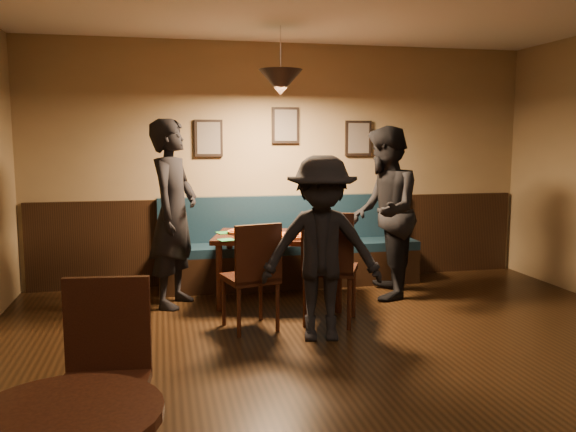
% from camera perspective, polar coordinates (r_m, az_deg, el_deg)
% --- Properties ---
extents(floor, '(7.00, 7.00, 0.00)m').
position_cam_1_polar(floor, '(4.09, 10.31, -17.11)').
color(floor, black).
rests_on(floor, ground).
extents(wall_back, '(6.00, 0.00, 6.00)m').
position_cam_1_polar(wall_back, '(7.09, -0.30, 5.05)').
color(wall_back, '#8C704F').
rests_on(wall_back, ground).
extents(wainscot, '(5.88, 0.06, 1.00)m').
position_cam_1_polar(wainscot, '(7.15, -0.25, -2.19)').
color(wainscot, black).
rests_on(wainscot, ground).
extents(booth_bench, '(3.00, 0.60, 1.00)m').
position_cam_1_polar(booth_bench, '(6.89, 0.22, -2.55)').
color(booth_bench, '#0F232D').
rests_on(booth_bench, ground).
extents(picture_left, '(0.32, 0.04, 0.42)m').
position_cam_1_polar(picture_left, '(6.92, -7.62, 7.41)').
color(picture_left, black).
rests_on(picture_left, wall_back).
extents(picture_center, '(0.32, 0.04, 0.42)m').
position_cam_1_polar(picture_center, '(7.05, -0.25, 8.69)').
color(picture_center, black).
rests_on(picture_center, wall_back).
extents(picture_right, '(0.32, 0.04, 0.42)m').
position_cam_1_polar(picture_right, '(7.29, 6.74, 7.42)').
color(picture_right, black).
rests_on(picture_right, wall_back).
extents(pendant_lamp, '(0.44, 0.44, 0.25)m').
position_cam_1_polar(pendant_lamp, '(6.07, -0.71, 12.69)').
color(pendant_lamp, black).
rests_on(pendant_lamp, ceiling).
extents(dining_table, '(1.51, 1.17, 0.71)m').
position_cam_1_polar(dining_table, '(6.18, -0.69, -5.05)').
color(dining_table, black).
rests_on(dining_table, floor).
extents(chair_near_left, '(0.52, 0.52, 0.97)m').
position_cam_1_polar(chair_near_left, '(5.32, -3.66, -5.71)').
color(chair_near_left, black).
rests_on(chair_near_left, floor).
extents(chair_near_right, '(0.61, 0.61, 1.05)m').
position_cam_1_polar(chair_near_right, '(5.50, 4.08, -4.84)').
color(chair_near_right, black).
rests_on(chair_near_right, floor).
extents(diner_left, '(0.70, 0.81, 1.89)m').
position_cam_1_polar(diner_left, '(6.09, -10.92, 0.23)').
color(diner_left, black).
rests_on(diner_left, floor).
extents(diner_right, '(0.94, 1.06, 1.83)m').
position_cam_1_polar(diner_right, '(6.38, 9.23, 0.32)').
color(diner_right, black).
rests_on(diner_right, floor).
extents(diner_front, '(1.10, 0.76, 1.56)m').
position_cam_1_polar(diner_front, '(4.98, 3.25, -3.14)').
color(diner_front, black).
rests_on(diner_front, floor).
extents(pizza_a, '(0.40, 0.40, 0.04)m').
position_cam_1_polar(pizza_a, '(6.21, -4.32, -1.49)').
color(pizza_a, orange).
rests_on(pizza_a, dining_table).
extents(pizza_b, '(0.43, 0.43, 0.04)m').
position_cam_1_polar(pizza_b, '(5.90, 0.11, -1.92)').
color(pizza_b, '#C56225').
rests_on(pizza_b, dining_table).
extents(pizza_c, '(0.41, 0.41, 0.04)m').
position_cam_1_polar(pizza_c, '(6.34, 3.46, -1.30)').
color(pizza_c, '#C56A25').
rests_on(pizza_c, dining_table).
extents(soda_glass, '(0.07, 0.07, 0.13)m').
position_cam_1_polar(soda_glass, '(5.93, 5.37, -1.44)').
color(soda_glass, black).
rests_on(soda_glass, dining_table).
extents(tabasco_bottle, '(0.04, 0.04, 0.13)m').
position_cam_1_polar(tabasco_bottle, '(6.20, 3.60, -1.05)').
color(tabasco_bottle, '#A80605').
rests_on(tabasco_bottle, dining_table).
extents(napkin_a, '(0.20, 0.20, 0.01)m').
position_cam_1_polar(napkin_a, '(6.25, -6.06, -1.60)').
color(napkin_a, '#1D6D2C').
rests_on(napkin_a, dining_table).
extents(napkin_b, '(0.19, 0.19, 0.01)m').
position_cam_1_polar(napkin_b, '(5.80, -5.93, -2.29)').
color(napkin_b, '#217B41').
rests_on(napkin_b, dining_table).
extents(cutlery_set, '(0.18, 0.08, 0.00)m').
position_cam_1_polar(cutlery_set, '(5.71, -0.54, -2.42)').
color(cutlery_set, silver).
rests_on(cutlery_set, dining_table).
extents(cafe_chair_far, '(0.48, 0.48, 0.99)m').
position_cam_1_polar(cafe_chair_far, '(3.16, -17.42, -15.16)').
color(cafe_chair_far, black).
rests_on(cafe_chair_far, floor).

